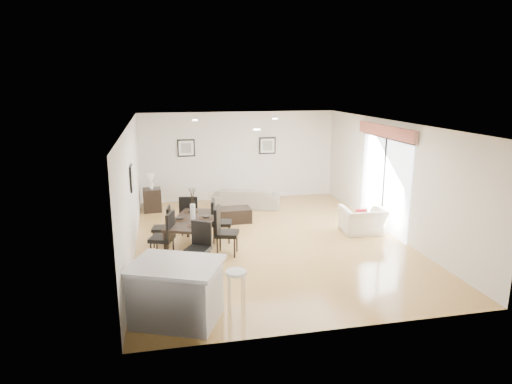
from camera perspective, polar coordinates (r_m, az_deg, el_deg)
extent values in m
plane|color=tan|center=(10.62, 1.62, -6.07)|extent=(8.00, 8.00, 0.00)
cube|color=silver|center=(14.10, -2.17, 4.52)|extent=(6.00, 0.04, 2.70)
cube|color=silver|center=(6.58, 9.95, -6.39)|extent=(6.00, 0.04, 2.70)
cube|color=silver|center=(9.99, -15.30, 0.24)|extent=(0.04, 8.00, 2.70)
cube|color=silver|center=(11.32, 16.60, 1.70)|extent=(0.04, 8.00, 2.70)
cube|color=white|center=(10.04, 1.72, 8.60)|extent=(6.00, 8.00, 0.02)
imported|color=gray|center=(13.29, -1.23, -0.74)|extent=(2.06, 1.31, 0.56)
imported|color=white|center=(11.32, 13.19, -3.47)|extent=(1.04, 0.92, 0.64)
imported|color=#3C5C27|center=(13.03, 27.55, -2.35)|extent=(0.78, 0.74, 0.68)
imported|color=#3C5C27|center=(13.90, 24.26, -1.02)|extent=(0.48, 0.48, 0.71)
cube|color=black|center=(9.93, -7.88, -3.51)|extent=(1.38, 1.88, 0.06)
cylinder|color=black|center=(9.44, -11.28, -6.81)|extent=(0.07, 0.07, 0.65)
cylinder|color=black|center=(10.85, -8.53, -3.98)|extent=(0.07, 0.07, 0.65)
cylinder|color=black|center=(9.23, -6.97, -7.13)|extent=(0.07, 0.07, 0.65)
cylinder|color=black|center=(10.67, -4.76, -4.18)|extent=(0.07, 0.07, 0.65)
cube|color=black|center=(9.58, -11.69, -5.71)|extent=(0.58, 0.58, 0.08)
cube|color=black|center=(9.43, -10.64, -4.14)|extent=(0.21, 0.45, 0.54)
cylinder|color=black|center=(9.87, -12.27, -6.66)|extent=(0.04, 0.04, 0.41)
cylinder|color=black|center=(9.76, -10.29, -6.80)|extent=(0.04, 0.04, 0.41)
cylinder|color=black|center=(9.56, -12.98, -7.38)|extent=(0.04, 0.04, 0.41)
cylinder|color=black|center=(9.45, -10.94, -7.54)|extent=(0.04, 0.04, 0.41)
cube|color=black|center=(10.39, -11.73, -4.48)|extent=(0.46, 0.46, 0.07)
cube|color=black|center=(10.30, -10.84, -3.14)|extent=(0.11, 0.40, 0.48)
cylinder|color=black|center=(10.63, -12.39, -5.33)|extent=(0.03, 0.03, 0.36)
cylinder|color=black|center=(10.59, -10.71, -5.33)|extent=(0.03, 0.03, 0.36)
cylinder|color=black|center=(10.34, -12.65, -5.89)|extent=(0.03, 0.03, 0.36)
cylinder|color=black|center=(10.29, -10.93, -5.89)|extent=(0.03, 0.03, 0.36)
cube|color=black|center=(9.66, -3.64, -5.21)|extent=(0.58, 0.58, 0.08)
cube|color=black|center=(9.60, -4.85, -3.51)|extent=(0.20, 0.46, 0.55)
cylinder|color=black|center=(9.55, -2.70, -7.03)|extent=(0.04, 0.04, 0.42)
cylinder|color=black|center=(9.61, -4.86, -6.94)|extent=(0.04, 0.04, 0.42)
cylinder|color=black|center=(9.89, -2.41, -6.29)|extent=(0.04, 0.04, 0.42)
cylinder|color=black|center=(9.94, -4.49, -6.21)|extent=(0.04, 0.04, 0.42)
cube|color=black|center=(10.46, -4.32, -3.88)|extent=(0.51, 0.51, 0.08)
cube|color=black|center=(10.40, -5.39, -2.43)|extent=(0.14, 0.44, 0.52)
cylinder|color=black|center=(10.37, -3.40, -5.42)|extent=(0.03, 0.03, 0.40)
cylinder|color=black|center=(10.39, -5.30, -5.41)|extent=(0.03, 0.03, 0.40)
cylinder|color=black|center=(10.69, -3.32, -4.82)|extent=(0.03, 0.03, 0.40)
cylinder|color=black|center=(10.71, -5.16, -4.82)|extent=(0.03, 0.03, 0.40)
cube|color=black|center=(8.95, -7.28, -7.14)|extent=(0.58, 0.58, 0.07)
cube|color=black|center=(9.01, -6.80, -5.18)|extent=(0.39, 0.27, 0.50)
cylinder|color=black|center=(8.97, -8.66, -8.72)|extent=(0.03, 0.03, 0.38)
cylinder|color=black|center=(9.24, -7.70, -8.00)|extent=(0.03, 0.03, 0.38)
cylinder|color=black|center=(8.83, -6.75, -9.03)|extent=(0.03, 0.03, 0.38)
cylinder|color=black|center=(9.10, -5.83, -8.29)|extent=(0.03, 0.03, 0.38)
cube|color=black|center=(11.07, -8.28, -3.03)|extent=(0.51, 0.51, 0.08)
cube|color=black|center=(10.82, -8.45, -1.93)|extent=(0.43, 0.14, 0.52)
cylinder|color=black|center=(11.28, -7.28, -3.93)|extent=(0.03, 0.03, 0.39)
cylinder|color=black|center=(10.96, -7.47, -4.46)|extent=(0.03, 0.03, 0.39)
cylinder|color=black|center=(11.33, -8.98, -3.92)|extent=(0.03, 0.03, 0.39)
cylinder|color=black|center=(11.01, -9.22, -4.45)|extent=(0.03, 0.03, 0.39)
cylinder|color=white|center=(9.87, -7.91, -2.43)|extent=(0.11, 0.11, 0.33)
cylinder|color=#332116|center=(9.94, -6.25, -3.24)|extent=(0.32, 0.32, 0.01)
cylinder|color=black|center=(9.93, -6.25, -3.08)|extent=(0.17, 0.17, 0.05)
cylinder|color=#332116|center=(10.42, -8.10, -2.51)|extent=(0.32, 0.32, 0.01)
cylinder|color=black|center=(10.41, -8.11, -2.36)|extent=(0.17, 0.17, 0.05)
cylinder|color=#332116|center=(9.91, -9.53, -3.41)|extent=(0.32, 0.32, 0.01)
cylinder|color=black|center=(9.90, -9.53, -3.25)|extent=(0.17, 0.17, 0.05)
cylinder|color=#332116|center=(9.42, -7.65, -4.23)|extent=(0.32, 0.32, 0.01)
cylinder|color=black|center=(9.41, -7.65, -4.07)|extent=(0.17, 0.17, 0.05)
cube|color=black|center=(11.94, -2.92, -2.90)|extent=(0.94, 0.57, 0.37)
cube|color=black|center=(13.21, -12.86, -0.98)|extent=(0.52, 0.52, 0.65)
cylinder|color=white|center=(13.11, -12.95, 0.78)|extent=(0.10, 0.10, 0.18)
cone|color=beige|center=(13.07, -13.00, 1.69)|extent=(0.22, 0.22, 0.24)
cube|color=maroon|center=(11.15, 13.01, -2.77)|extent=(0.27, 0.09, 0.26)
cube|color=silver|center=(7.21, -9.92, -12.44)|extent=(1.49, 1.33, 0.87)
cube|color=silver|center=(7.02, -10.07, -9.01)|extent=(1.63, 1.46, 0.06)
cylinder|color=white|center=(7.17, -2.52, -10.03)|extent=(0.33, 0.33, 0.05)
cylinder|color=silver|center=(7.44, -1.78, -12.10)|extent=(0.02, 0.02, 0.70)
cylinder|color=silver|center=(7.40, -3.50, -12.24)|extent=(0.02, 0.02, 0.70)
cylinder|color=silver|center=(7.21, -3.23, -12.99)|extent=(0.02, 0.02, 0.70)
cylinder|color=silver|center=(7.24, -1.46, -12.84)|extent=(0.02, 0.02, 0.70)
cube|color=black|center=(13.84, -8.73, 5.46)|extent=(0.52, 0.03, 0.52)
cube|color=white|center=(13.84, -8.73, 5.46)|extent=(0.44, 0.04, 0.44)
cube|color=#5E5E59|center=(13.84, -8.73, 5.46)|extent=(0.30, 0.04, 0.30)
cube|color=black|center=(14.20, 1.44, 5.81)|extent=(0.52, 0.03, 0.52)
cube|color=white|center=(14.20, 1.44, 5.81)|extent=(0.44, 0.04, 0.44)
cube|color=#5E5E59|center=(14.20, 1.44, 5.81)|extent=(0.30, 0.04, 0.30)
cube|color=black|center=(9.73, -15.30, 1.71)|extent=(0.03, 0.52, 0.52)
cube|color=white|center=(9.73, -15.30, 1.71)|extent=(0.04, 0.44, 0.44)
cube|color=#5E5E59|center=(9.73, -15.30, 1.71)|extent=(0.04, 0.30, 0.30)
cube|color=white|center=(11.62, 15.74, 0.91)|extent=(0.02, 2.40, 2.25)
cube|color=black|center=(11.61, 15.66, 0.91)|extent=(0.03, 0.05, 2.25)
cube|color=black|center=(11.42, 16.02, 6.52)|extent=(0.03, 2.50, 0.05)
cube|color=maroon|center=(11.38, 15.90, 7.32)|extent=(0.10, 2.70, 0.28)
plane|color=gray|center=(12.94, 23.40, -3.59)|extent=(6.00, 6.00, 0.00)
cube|color=#333335|center=(13.45, 27.94, 0.53)|extent=(0.08, 5.50, 1.80)
cube|color=brown|center=(15.22, 21.84, 2.88)|extent=(0.35, 0.35, 2.00)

